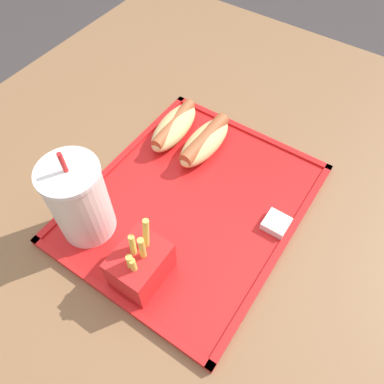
{
  "coord_description": "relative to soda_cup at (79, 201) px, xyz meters",
  "views": [
    {
      "loc": [
        -0.27,
        -0.21,
        1.26
      ],
      "look_at": [
        0.03,
        -0.01,
        0.74
      ],
      "focal_mm": 35.0,
      "sensor_mm": 36.0,
      "label": 1
    }
  ],
  "objects": [
    {
      "name": "hot_dog_near",
      "position": [
        0.25,
        -0.07,
        -0.05
      ],
      "size": [
        0.14,
        0.06,
        0.04
      ],
      "color": "#DBB270",
      "rests_on": "food_tray"
    },
    {
      "name": "food_tray",
      "position": [
        0.13,
        -0.12,
        -0.08
      ],
      "size": [
        0.42,
        0.35,
        0.01
      ],
      "color": "red",
      "rests_on": "dining_table"
    },
    {
      "name": "sauce_cup_mayo",
      "position": [
        0.17,
        -0.26,
        -0.07
      ],
      "size": [
        0.04,
        0.04,
        0.02
      ],
      "color": "silver",
      "rests_on": "food_tray"
    },
    {
      "name": "dining_table",
      "position": [
        0.11,
        -0.11,
        -0.43
      ],
      "size": [
        1.3,
        1.09,
        0.7
      ],
      "color": "brown",
      "rests_on": "ground_plane"
    },
    {
      "name": "ground_plane",
      "position": [
        0.11,
        -0.11,
        -0.79
      ],
      "size": [
        8.0,
        8.0,
        0.0
      ],
      "primitive_type": "plane",
      "color": "#383333"
    },
    {
      "name": "soda_cup",
      "position": [
        0.0,
        0.0,
        0.0
      ],
      "size": [
        0.09,
        0.09,
        0.18
      ],
      "color": "silver",
      "rests_on": "food_tray"
    },
    {
      "name": "fries_carton",
      "position": [
        -0.02,
        -0.13,
        -0.04
      ],
      "size": [
        0.08,
        0.07,
        0.12
      ],
      "color": "red",
      "rests_on": "food_tray"
    },
    {
      "name": "hot_dog_far",
      "position": [
        0.25,
        0.01,
        -0.05
      ],
      "size": [
        0.15,
        0.07,
        0.04
      ],
      "color": "#DBB270",
      "rests_on": "food_tray"
    }
  ]
}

